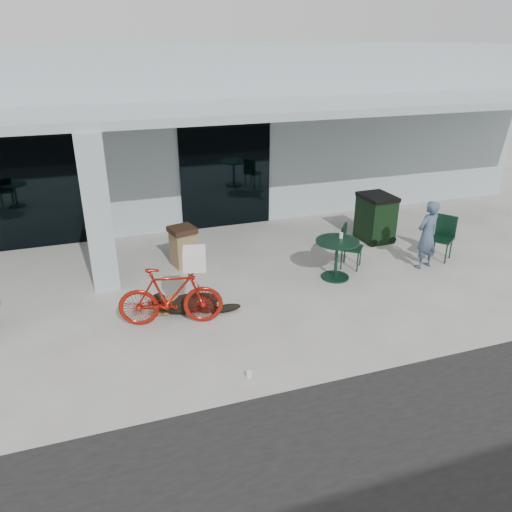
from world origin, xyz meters
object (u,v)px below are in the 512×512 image
object	(u,v)px
person	(427,235)
trash_receptacle	(183,246)
bicycle	(170,296)
cafe_chair_far_b	(442,239)
wheeled_bin	(375,218)
cafe_chair_far_a	(352,247)
dog	(190,302)
cafe_table_far	(336,259)

from	to	relation	value
person	trash_receptacle	world-z (taller)	person
bicycle	trash_receptacle	distance (m)	2.50
cafe_chair_far_b	wheeled_bin	size ratio (longest dim) A/B	0.87
cafe_chair_far_a	person	xyz separation A→B (m)	(1.54, -0.49, 0.28)
bicycle	trash_receptacle	size ratio (longest dim) A/B	2.03
wheeled_bin	cafe_chair_far_b	bearing A→B (deg)	-65.38
cafe_chair_far_a	wheeled_bin	size ratio (longest dim) A/B	0.83
trash_receptacle	dog	bearing A→B (deg)	-97.92
person	cafe_chair_far_a	bearing A→B (deg)	-31.59
dog	cafe_chair_far_b	world-z (taller)	cafe_chair_far_b
person	trash_receptacle	xyz separation A→B (m)	(-5.00, 1.79, -0.31)
trash_receptacle	cafe_table_far	bearing A→B (deg)	-29.71
wheeled_bin	cafe_chair_far_a	bearing A→B (deg)	-138.70
bicycle	trash_receptacle	bearing A→B (deg)	-3.27
cafe_table_far	cafe_chair_far_a	world-z (taller)	cafe_chair_far_a
person	trash_receptacle	distance (m)	5.32
cafe_chair_far_a	wheeled_bin	xyz separation A→B (m)	(1.36, 1.30, 0.10)
cafe_table_far	wheeled_bin	size ratio (longest dim) A/B	0.78
cafe_table_far	cafe_chair_far_a	bearing A→B (deg)	32.78
dog	wheeled_bin	bearing A→B (deg)	34.71
bicycle	cafe_table_far	xyz separation A→B (m)	(3.59, 0.74, -0.12)
cafe_table_far	wheeled_bin	xyz separation A→B (m)	(1.92, 1.66, 0.16)
cafe_table_far	trash_receptacle	distance (m)	3.35
cafe_chair_far_b	wheeled_bin	xyz separation A→B (m)	(-0.79, 1.55, 0.08)
cafe_table_far	trash_receptacle	world-z (taller)	trash_receptacle
dog	cafe_chair_far_a	size ratio (longest dim) A/B	1.29
cafe_chair_far_a	cafe_chair_far_b	world-z (taller)	cafe_chair_far_b
person	cafe_chair_far_b	bearing A→B (deg)	-172.12
dog	cafe_chair_far_a	distance (m)	3.85
cafe_table_far	trash_receptacle	size ratio (longest dim) A/B	1.00
dog	wheeled_bin	xyz separation A→B (m)	(5.12, 2.10, 0.37)
person	wheeled_bin	bearing A→B (deg)	-98.19
dog	cafe_table_far	size ratio (longest dim) A/B	1.38
person	wheeled_bin	world-z (taller)	person
cafe_chair_far_b	trash_receptacle	xyz separation A→B (m)	(-5.62, 1.55, -0.05)
bicycle	cafe_table_far	bearing A→B (deg)	-65.68
cafe_table_far	person	bearing A→B (deg)	-3.66
cafe_chair_far_a	dog	bearing A→B (deg)	141.22
dog	wheeled_bin	world-z (taller)	wheeled_bin
bicycle	wheeled_bin	size ratio (longest dim) A/B	1.57
cafe_chair_far_b	wheeled_bin	world-z (taller)	wheeled_bin
cafe_chair_far_a	person	bearing A→B (deg)	-68.63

